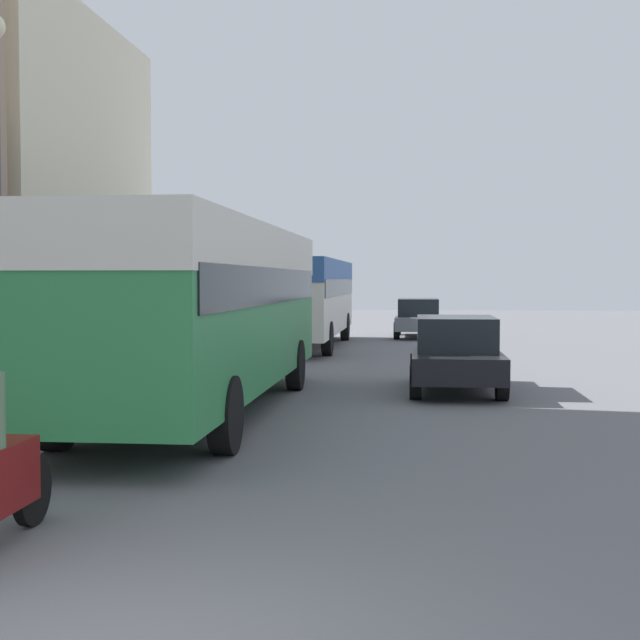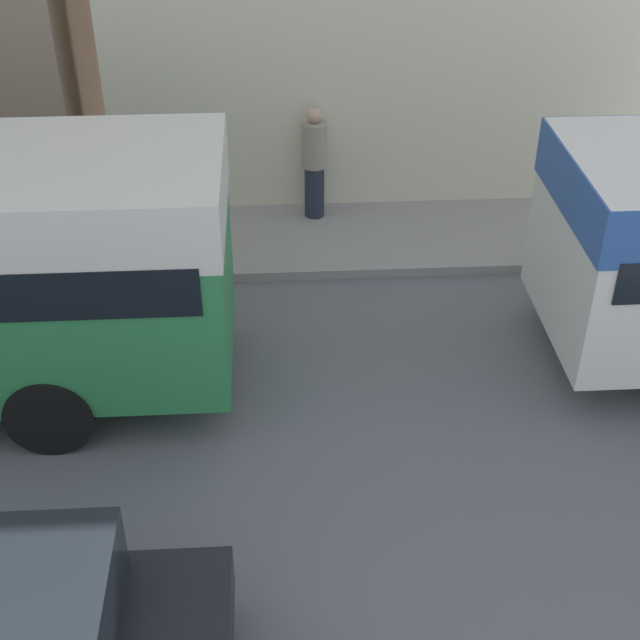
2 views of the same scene
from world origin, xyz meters
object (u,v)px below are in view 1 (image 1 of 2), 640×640
Objects in this scene: car_far_curb at (418,317)px; car_crossing at (456,353)px; bus_following at (302,290)px; pedestrian_near_curb at (98,326)px; bus_lead at (201,292)px.

car_crossing is at bearing -87.67° from car_far_curb.
bus_following is 5.75× the size of pedestrian_near_curb.
pedestrian_near_curb is (-8.43, 3.16, 0.32)m from car_crossing.
bus_lead reaches higher than car_far_curb.
car_far_curb is 2.41× the size of pedestrian_near_curb.
car_crossing is 16.59m from car_far_curb.
bus_lead is at bearing -141.60° from car_crossing.
car_crossing is at bearing -68.10° from bus_following.
car_crossing is 0.91× the size of car_far_curb.
bus_lead is 14.53m from bus_following.
car_crossing is (4.48, -11.14, -1.09)m from bus_following.
bus_lead reaches higher than pedestrian_near_curb.
car_crossing is (4.28, 3.39, -1.23)m from bus_lead.
car_far_curb is (3.80, 5.43, -1.09)m from bus_following.
bus_following is 2.39× the size of car_far_curb.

